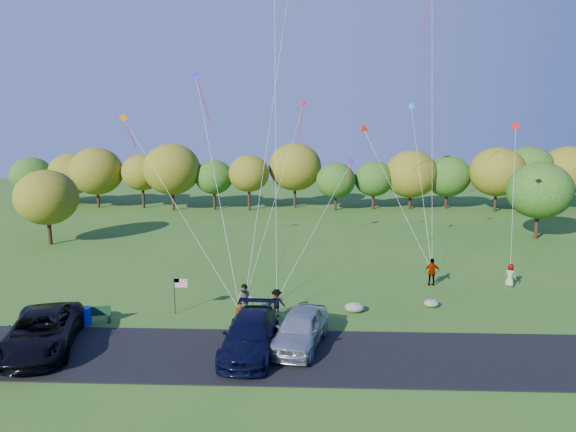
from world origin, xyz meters
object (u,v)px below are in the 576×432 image
at_px(flyer_c, 277,303).
at_px(trash_barrel, 85,316).
at_px(flyer_d, 432,272).
at_px(flyer_e, 510,275).
at_px(flyer_b, 245,300).
at_px(minivan_dark, 41,331).
at_px(minivan_navy, 250,335).
at_px(park_bench, 95,314).
at_px(flyer_a, 240,315).
at_px(minivan_silver, 300,329).

relative_size(flyer_c, trash_barrel, 1.63).
height_order(flyer_d, flyer_e, flyer_d).
bearing_deg(flyer_b, minivan_dark, -151.11).
height_order(minivan_dark, flyer_c, minivan_dark).
relative_size(minivan_navy, park_bench, 3.40).
bearing_deg(trash_barrel, flyer_d, 20.19).
bearing_deg(flyer_a, flyer_e, 12.86).
distance_m(flyer_a, flyer_c, 2.68).
distance_m(minivan_silver, trash_barrel, 12.41).
relative_size(flyer_a, flyer_b, 0.81).
xyz_separation_m(flyer_a, flyer_e, (17.75, 7.93, 0.04)).
distance_m(minivan_silver, flyer_c, 4.35).
bearing_deg(flyer_c, flyer_b, 5.12).
xyz_separation_m(minivan_silver, flyer_c, (-1.44, 4.11, -0.15)).
height_order(minivan_dark, minivan_silver, minivan_dark).
relative_size(minivan_navy, flyer_b, 3.20).
distance_m(minivan_dark, flyer_c, 12.53).
xyz_separation_m(flyer_a, flyer_d, (12.40, 7.97, 0.20)).
relative_size(minivan_dark, trash_barrel, 6.75).
height_order(minivan_silver, flyer_e, minivan_silver).
relative_size(minivan_silver, flyer_a, 3.49).
bearing_deg(park_bench, trash_barrel, -155.93).
xyz_separation_m(minivan_dark, park_bench, (1.21, 3.60, -0.48)).
distance_m(minivan_navy, minivan_silver, 2.59).
relative_size(flyer_e, trash_barrel, 1.60).
relative_size(minivan_navy, flyer_e, 3.76).
distance_m(flyer_b, flyer_e, 18.67).
xyz_separation_m(flyer_e, park_bench, (-26.12, -7.45, -0.28)).
xyz_separation_m(flyer_d, flyer_e, (5.35, -0.05, -0.16)).
bearing_deg(park_bench, flyer_d, 9.30).
xyz_separation_m(minivan_dark, flyer_a, (9.58, 3.12, -0.23)).
xyz_separation_m(minivan_dark, trash_barrel, (0.76, 3.29, -0.50)).
relative_size(minivan_silver, flyer_e, 3.33).
bearing_deg(minivan_navy, park_bench, 161.96).
relative_size(flyer_b, trash_barrel, 1.88).
xyz_separation_m(minivan_dark, minivan_silver, (12.93, 0.90, -0.03)).
height_order(flyer_b, flyer_d, flyer_d).
distance_m(flyer_e, park_bench, 27.16).
distance_m(flyer_a, park_bench, 8.39).
relative_size(minivan_silver, flyer_c, 3.26).
xyz_separation_m(minivan_navy, flyer_c, (1.03, 4.89, -0.12)).
xyz_separation_m(flyer_b, flyer_e, (17.70, 5.94, -0.14)).
height_order(flyer_c, flyer_e, flyer_c).
bearing_deg(flyer_d, trash_barrel, 23.19).
xyz_separation_m(minivan_navy, trash_barrel, (-9.70, 3.18, -0.44)).
bearing_deg(flyer_a, flyer_d, 21.53).
relative_size(flyer_c, park_bench, 0.92).
relative_size(flyer_d, park_bench, 1.08).
xyz_separation_m(flyer_a, flyer_c, (1.91, 1.89, 0.05)).
xyz_separation_m(flyer_c, trash_barrel, (-10.73, -1.71, -0.32)).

